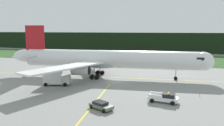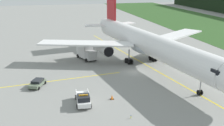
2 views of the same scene
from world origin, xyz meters
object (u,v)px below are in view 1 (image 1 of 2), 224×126
object	(u,v)px
airliner	(106,59)
ops_pickup_truck	(164,98)
apron_cone	(163,93)
staff_car	(101,105)
catering_truck	(56,77)

from	to	relation	value
airliner	ops_pickup_truck	distance (m)	25.03
apron_cone	airliner	bearing A→B (deg)	143.63
staff_car	catering_truck	bearing A→B (deg)	144.01
airliner	staff_car	xyz separation A→B (m)	(7.80, -24.20, -4.37)
airliner	catering_truck	xyz separation A→B (m)	(-8.41, -12.43, -3.12)
catering_truck	apron_cone	bearing A→B (deg)	0.04
ops_pickup_truck	staff_car	world-z (taller)	ops_pickup_truck
staff_car	apron_cone	distance (m)	14.87
catering_truck	staff_car	xyz separation A→B (m)	(16.21, -11.77, -1.25)
ops_pickup_truck	apron_cone	xyz separation A→B (m)	(-0.76, 4.88, -0.53)
staff_car	airliner	bearing A→B (deg)	107.86
ops_pickup_truck	airliner	bearing A→B (deg)	135.53
catering_truck	airliner	bearing A→B (deg)	55.93
airliner	apron_cone	distance (m)	21.45
ops_pickup_truck	staff_car	size ratio (longest dim) A/B	1.20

